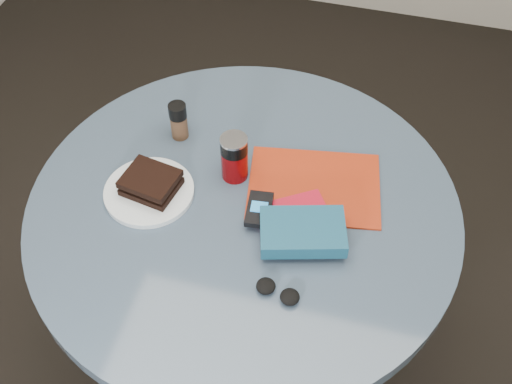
% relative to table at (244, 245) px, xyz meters
% --- Properties ---
extents(ground, '(4.00, 4.00, 0.00)m').
position_rel_table_xyz_m(ground, '(0.00, 0.00, -0.59)').
color(ground, black).
rests_on(ground, ground).
extents(table, '(1.00, 1.00, 0.75)m').
position_rel_table_xyz_m(table, '(0.00, 0.00, 0.00)').
color(table, black).
rests_on(table, ground).
extents(plate, '(0.27, 0.27, 0.01)m').
position_rel_table_xyz_m(plate, '(-0.22, -0.03, 0.17)').
color(plate, white).
rests_on(plate, table).
extents(sandwich, '(0.14, 0.12, 0.04)m').
position_rel_table_xyz_m(sandwich, '(-0.22, -0.02, 0.20)').
color(sandwich, black).
rests_on(sandwich, plate).
extents(soda_can, '(0.08, 0.08, 0.12)m').
position_rel_table_xyz_m(soda_can, '(-0.04, 0.08, 0.22)').
color(soda_can, '#680507').
rests_on(soda_can, table).
extents(pepper_grinder, '(0.06, 0.06, 0.10)m').
position_rel_table_xyz_m(pepper_grinder, '(-0.21, 0.17, 0.22)').
color(pepper_grinder, '#513522').
rests_on(pepper_grinder, table).
extents(magazine, '(0.34, 0.28, 0.01)m').
position_rel_table_xyz_m(magazine, '(0.15, 0.09, 0.17)').
color(magazine, maroon).
rests_on(magazine, table).
extents(red_book, '(0.19, 0.18, 0.01)m').
position_rel_table_xyz_m(red_book, '(0.12, -0.02, 0.18)').
color(red_book, '#AE0D24').
rests_on(red_book, magazine).
extents(novel, '(0.21, 0.16, 0.04)m').
position_rel_table_xyz_m(novel, '(0.15, -0.07, 0.20)').
color(novel, navy).
rests_on(novel, red_book).
extents(mp3_player, '(0.06, 0.10, 0.02)m').
position_rel_table_xyz_m(mp3_player, '(0.04, -0.03, 0.19)').
color(mp3_player, black).
rests_on(mp3_player, red_book).
extents(headphones, '(0.10, 0.06, 0.02)m').
position_rel_table_xyz_m(headphones, '(0.13, -0.22, 0.17)').
color(headphones, black).
rests_on(headphones, table).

